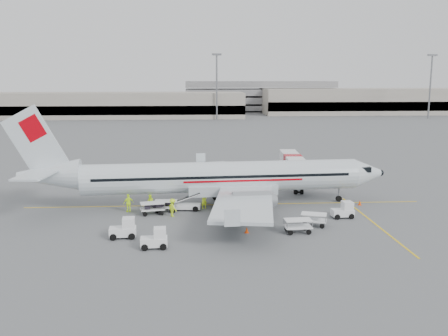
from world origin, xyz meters
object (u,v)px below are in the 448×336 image
(jet_bridge, at_px, (293,170))
(belt_loader, at_px, (185,199))
(tug_fore, at_px, (342,210))
(tug_aft, at_px, (123,228))
(tug_mid, at_px, (154,238))
(aircraft, at_px, (222,156))

(jet_bridge, height_order, belt_loader, jet_bridge)
(jet_bridge, distance_m, tug_fore, 16.33)
(tug_fore, height_order, tug_aft, tug_aft)
(jet_bridge, xyz_separation_m, belt_loader, (-14.07, -12.10, -0.79))
(tug_mid, bearing_deg, tug_fore, 20.34)
(aircraft, xyz_separation_m, jet_bridge, (9.99, 10.40, -3.50))
(jet_bridge, xyz_separation_m, tug_aft, (-19.41, -21.29, -1.10))
(tug_fore, relative_size, tug_aft, 0.93)
(aircraft, height_order, belt_loader, aircraft)
(belt_loader, xyz_separation_m, tug_aft, (-5.34, -9.20, -0.30))
(aircraft, relative_size, tug_mid, 17.98)
(tug_mid, height_order, tug_aft, tug_aft)
(jet_bridge, bearing_deg, aircraft, -130.44)
(tug_fore, bearing_deg, belt_loader, 162.00)
(tug_fore, bearing_deg, aircraft, 150.35)
(jet_bridge, xyz_separation_m, tug_fore, (1.86, -16.18, -1.16))
(tug_fore, xyz_separation_m, tug_aft, (-21.27, -5.11, 0.07))
(aircraft, relative_size, jet_bridge, 2.62)
(tug_mid, relative_size, tug_aft, 0.95)
(tug_aft, bearing_deg, belt_loader, 55.60)
(aircraft, height_order, tug_aft, aircraft)
(tug_fore, distance_m, tug_aft, 21.88)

